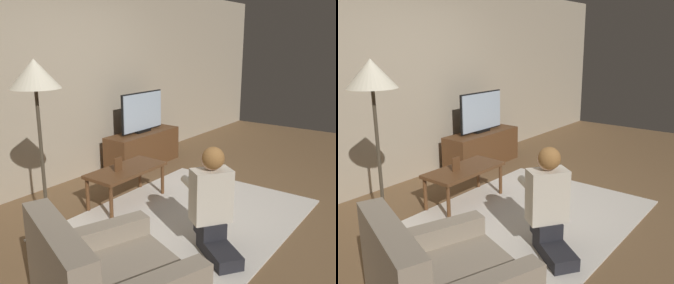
% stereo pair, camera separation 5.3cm
% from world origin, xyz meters
% --- Properties ---
extents(ground_plane, '(10.00, 10.00, 0.00)m').
position_xyz_m(ground_plane, '(0.00, 0.00, 0.00)').
color(ground_plane, brown).
extents(wall_back, '(10.00, 0.06, 2.60)m').
position_xyz_m(wall_back, '(0.00, 1.93, 1.30)').
color(wall_back, tan).
rests_on(wall_back, ground_plane).
extents(rug, '(2.56, 1.93, 0.02)m').
position_xyz_m(rug, '(0.00, 0.00, 0.01)').
color(rug, silver).
rests_on(rug, ground_plane).
extents(tv_stand, '(1.24, 0.41, 0.51)m').
position_xyz_m(tv_stand, '(1.10, 1.55, 0.25)').
color(tv_stand, brown).
rests_on(tv_stand, ground_plane).
extents(tv, '(0.84, 0.08, 0.59)m').
position_xyz_m(tv, '(1.10, 1.55, 0.80)').
color(tv, black).
rests_on(tv, tv_stand).
extents(coffee_table, '(0.93, 0.44, 0.41)m').
position_xyz_m(coffee_table, '(-0.07, 0.79, 0.37)').
color(coffee_table, brown).
rests_on(coffee_table, ground_plane).
extents(floor_lamp, '(0.42, 0.42, 1.65)m').
position_xyz_m(floor_lamp, '(-1.18, 0.72, 1.43)').
color(floor_lamp, '#4C4233').
rests_on(floor_lamp, ground_plane).
extents(person_kneeling, '(0.69, 0.83, 0.92)m').
position_xyz_m(person_kneeling, '(-0.35, -0.48, 0.46)').
color(person_kneeling, '#232328').
rests_on(person_kneeling, rug).
extents(picture_frame, '(0.11, 0.01, 0.15)m').
position_xyz_m(picture_frame, '(-0.17, 0.81, 0.49)').
color(picture_frame, brown).
rests_on(picture_frame, coffee_table).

